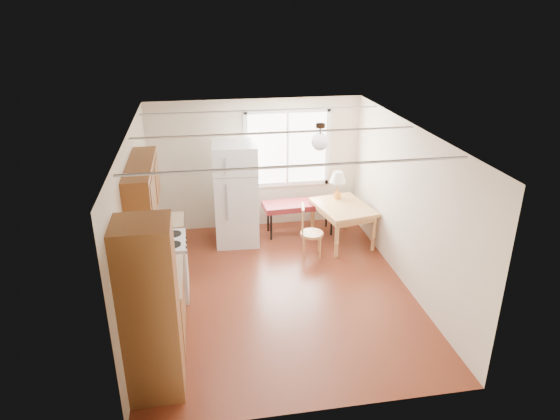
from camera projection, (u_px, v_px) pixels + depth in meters
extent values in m
cube|color=#4E1C10|center=(278.00, 290.00, 7.71)|extent=(4.60, 5.60, 0.12)
cube|color=white|center=(277.00, 131.00, 6.74)|extent=(4.60, 5.60, 0.12)
cube|color=beige|center=(256.00, 165.00, 9.50)|extent=(4.60, 0.10, 2.50)
cube|color=beige|center=(319.00, 315.00, 4.96)|extent=(4.60, 0.10, 2.50)
cube|color=beige|center=(136.00, 226.00, 6.92)|extent=(0.10, 5.60, 2.50)
cube|color=beige|center=(408.00, 207.00, 7.54)|extent=(0.10, 5.60, 2.50)
cube|color=brown|center=(150.00, 311.00, 5.36)|extent=(0.60, 0.60, 2.10)
cube|color=brown|center=(160.00, 308.00, 6.51)|extent=(0.60, 1.10, 0.86)
cube|color=tan|center=(158.00, 278.00, 6.34)|extent=(0.62, 1.14, 0.04)
cube|color=silver|center=(165.00, 267.00, 7.46)|extent=(0.65, 0.76, 0.90)
cube|color=brown|center=(166.00, 246.00, 8.15)|extent=(0.60, 0.60, 0.86)
cube|color=brown|center=(142.00, 188.00, 6.57)|extent=(0.33, 1.60, 0.70)
cube|color=white|center=(287.00, 148.00, 9.46)|extent=(1.50, 0.02, 1.35)
cylinder|color=black|center=(320.00, 126.00, 7.23)|extent=(0.14, 0.14, 0.06)
cylinder|color=black|center=(320.00, 132.00, 7.27)|extent=(0.03, 0.03, 0.16)
sphere|color=white|center=(320.00, 142.00, 7.33)|extent=(0.26, 0.26, 0.26)
cube|color=silver|center=(236.00, 194.00, 8.95)|extent=(0.80, 0.80, 1.86)
cube|color=gray|center=(237.00, 178.00, 8.43)|extent=(0.77, 0.02, 0.02)
cube|color=gray|center=(226.00, 193.00, 8.48)|extent=(0.03, 0.03, 1.12)
cube|color=maroon|center=(300.00, 205.00, 9.39)|extent=(1.41, 0.59, 0.11)
cylinder|color=black|center=(271.00, 227.00, 9.25)|extent=(0.04, 0.04, 0.53)
cylinder|color=black|center=(332.00, 222.00, 9.43)|extent=(0.04, 0.04, 0.53)
cylinder|color=black|center=(268.00, 218.00, 9.60)|extent=(0.04, 0.04, 0.53)
cylinder|color=black|center=(326.00, 214.00, 9.78)|extent=(0.04, 0.04, 0.53)
cube|color=#B68046|center=(343.00, 207.00, 9.00)|extent=(1.07, 1.30, 0.06)
cube|color=#B68046|center=(343.00, 211.00, 9.03)|extent=(0.95, 1.18, 0.10)
cylinder|color=#B68046|center=(337.00, 240.00, 8.58)|extent=(0.07, 0.07, 0.66)
cylinder|color=#B68046|center=(374.00, 234.00, 8.82)|extent=(0.07, 0.07, 0.66)
cylinder|color=#B68046|center=(313.00, 218.00, 9.46)|extent=(0.07, 0.07, 0.66)
cylinder|color=#B68046|center=(347.00, 212.00, 9.69)|extent=(0.07, 0.07, 0.66)
cylinder|color=#B68046|center=(312.00, 234.00, 8.62)|extent=(0.40, 0.40, 0.05)
cylinder|color=#B68046|center=(304.00, 248.00, 8.58)|extent=(0.04, 0.04, 0.41)
cylinder|color=#B68046|center=(320.00, 248.00, 8.58)|extent=(0.04, 0.04, 0.41)
cylinder|color=#B68046|center=(304.00, 241.00, 8.83)|extent=(0.04, 0.04, 0.41)
cylinder|color=#B68046|center=(319.00, 241.00, 8.83)|extent=(0.04, 0.04, 0.41)
cylinder|color=gold|center=(337.00, 195.00, 9.30)|extent=(0.14, 0.14, 0.12)
cylinder|color=gold|center=(337.00, 187.00, 9.24)|extent=(0.02, 0.02, 0.20)
cone|color=silver|center=(338.00, 177.00, 9.16)|extent=(0.30, 0.30, 0.20)
cube|color=black|center=(155.00, 269.00, 6.43)|extent=(0.21, 0.24, 0.08)
cube|color=black|center=(154.00, 260.00, 6.28)|extent=(0.18, 0.08, 0.28)
cylinder|color=black|center=(155.00, 260.00, 6.44)|extent=(0.14, 0.14, 0.12)
cylinder|color=red|center=(154.00, 259.00, 6.56)|extent=(0.13, 0.13, 0.18)
sphere|color=red|center=(153.00, 251.00, 6.51)|extent=(0.06, 0.06, 0.06)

